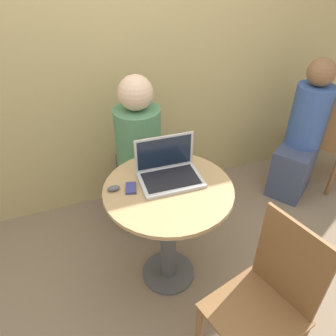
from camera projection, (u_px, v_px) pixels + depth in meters
name	position (u px, v px, depth m)	size (l,w,h in m)	color
ground_plane	(168.00, 273.00, 2.31)	(12.00, 12.00, 0.00)	#7F6B56
back_wall	(119.00, 46.00, 2.30)	(7.00, 0.05, 2.60)	tan
round_table	(168.00, 215.00, 1.98)	(0.75, 0.75, 0.77)	#4C4C51
laptop	(169.00, 171.00, 1.90)	(0.37, 0.26, 0.24)	#B7B7BC
cell_phone	(131.00, 188.00, 1.84)	(0.08, 0.11, 0.02)	navy
computer_mouse	(114.00, 188.00, 1.83)	(0.07, 0.04, 0.03)	#4C4C51
chair_empty	(265.00, 303.00, 1.59)	(0.49, 0.49, 0.95)	brown
person_seated	(139.00, 165.00, 2.46)	(0.35, 0.51, 1.24)	#4C4742
chair_background	(323.00, 139.00, 2.88)	(0.56, 0.56, 0.91)	brown
person_background	(302.00, 140.00, 2.80)	(0.51, 0.47, 1.19)	#3D4766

